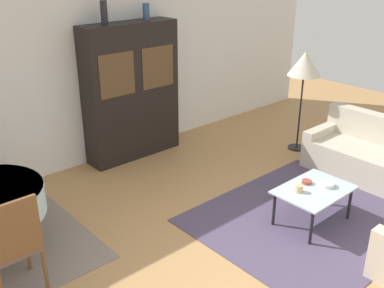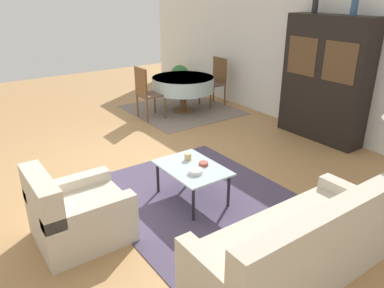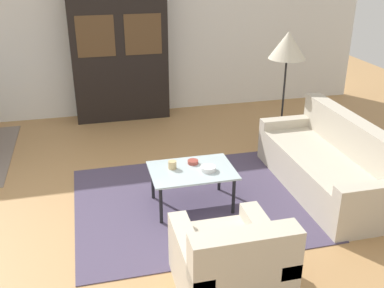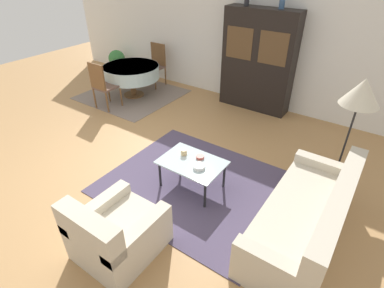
{
  "view_description": "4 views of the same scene",
  "coord_description": "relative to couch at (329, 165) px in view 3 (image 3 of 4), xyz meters",
  "views": [
    {
      "loc": [
        -2.94,
        -2.15,
        2.97
      ],
      "look_at": [
        0.2,
        1.4,
        0.95
      ],
      "focal_mm": 42.0,
      "sensor_mm": 36.0,
      "label": 1
    },
    {
      "loc": [
        4.47,
        -2.01,
        2.45
      ],
      "look_at": [
        1.16,
        0.34,
        0.75
      ],
      "focal_mm": 35.0,
      "sensor_mm": 36.0,
      "label": 2
    },
    {
      "loc": [
        0.14,
        -3.81,
        2.64
      ],
      "look_at": [
        1.16,
        0.34,
        0.75
      ],
      "focal_mm": 42.0,
      "sensor_mm": 36.0,
      "label": 3
    },
    {
      "loc": [
        3.11,
        -2.47,
        2.95
      ],
      "look_at": [
        1.16,
        0.34,
        0.75
      ],
      "focal_mm": 28.0,
      "sensor_mm": 36.0,
      "label": 4
    }
  ],
  "objects": [
    {
      "name": "bowl_small",
      "position": [
        -1.6,
        0.14,
        0.17
      ],
      "size": [
        0.12,
        0.12,
        0.04
      ],
      "color": "#9E4238",
      "rests_on": "coffee_table"
    },
    {
      "name": "armchair",
      "position": [
        -1.68,
        -1.44,
        -0.0
      ],
      "size": [
        0.81,
        0.91,
        0.82
      ],
      "color": "beige",
      "rests_on": "ground_plane"
    },
    {
      "name": "wall_back",
      "position": [
        -2.8,
        3.28,
        1.04
      ],
      "size": [
        10.0,
        0.06,
        2.7
      ],
      "color": "white",
      "rests_on": "ground_plane"
    },
    {
      "name": "cup",
      "position": [
        -1.84,
        0.07,
        0.19
      ],
      "size": [
        0.09,
        0.09,
        0.09
      ],
      "color": "tan",
      "rests_on": "coffee_table"
    },
    {
      "name": "area_rug",
      "position": [
        -1.62,
        0.06,
        -0.3
      ],
      "size": [
        2.59,
        2.19,
        0.01
      ],
      "color": "#4C425B",
      "rests_on": "ground_plane"
    },
    {
      "name": "couch",
      "position": [
        0.0,
        0.0,
        0.0
      ],
      "size": [
        0.83,
        2.02,
        0.85
      ],
      "rotation": [
        0.0,
        0.0,
        1.57
      ],
      "color": "beige",
      "rests_on": "ground_plane"
    },
    {
      "name": "bowl",
      "position": [
        -1.48,
        -0.07,
        0.17
      ],
      "size": [
        0.17,
        0.17,
        0.05
      ],
      "color": "white",
      "rests_on": "coffee_table"
    },
    {
      "name": "ground_plane",
      "position": [
        -2.8,
        -0.35,
        -0.31
      ],
      "size": [
        14.0,
        14.0,
        0.0
      ],
      "primitive_type": "plane",
      "color": "tan"
    },
    {
      "name": "display_cabinet",
      "position": [
        -2.08,
        3.03,
        0.73
      ],
      "size": [
        1.5,
        0.42,
        2.06
      ],
      "color": "black",
      "rests_on": "ground_plane"
    },
    {
      "name": "coffee_table",
      "position": [
        -1.64,
        -0.0,
        0.1
      ],
      "size": [
        0.9,
        0.64,
        0.44
      ],
      "color": "black",
      "rests_on": "area_rug"
    },
    {
      "name": "floor_lamp",
      "position": [
        0.05,
        1.45,
        1.07
      ],
      "size": [
        0.51,
        0.51,
        1.6
      ],
      "color": "black",
      "rests_on": "ground_plane"
    }
  ]
}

